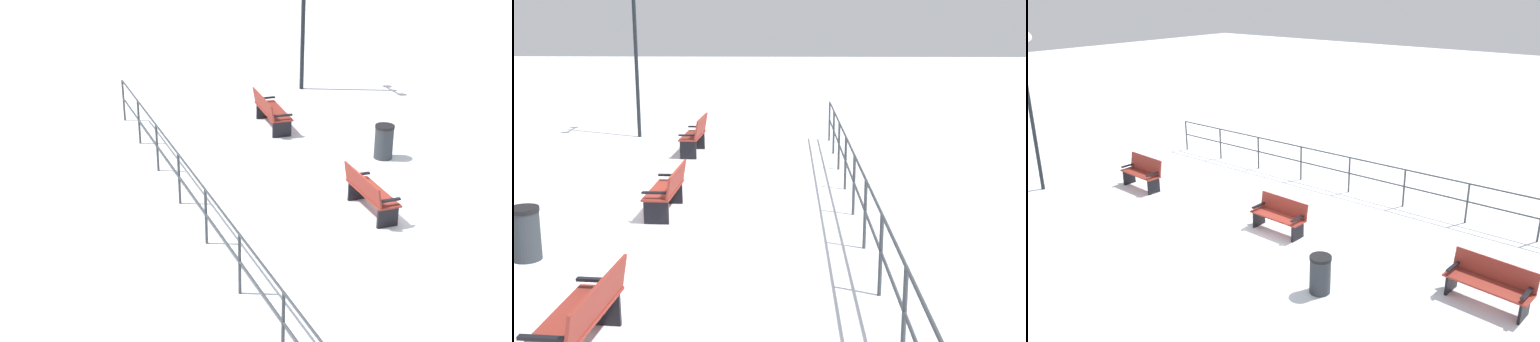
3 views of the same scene
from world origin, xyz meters
TOP-DOWN VIEW (x-y plane):
  - ground_plane at (0.00, 0.00)m, footprint 80.00×80.00m
  - bench_second at (-0.22, 0.00)m, footprint 0.57×1.44m
  - bench_third at (-0.20, 4.99)m, footprint 0.71×1.63m
  - waterfront_railing at (-3.45, 0.00)m, footprint 0.05×13.68m
  - trash_bin at (1.42, 2.28)m, footprint 0.43×0.43m

SIDE VIEW (x-z plane):
  - ground_plane at x=0.00m, z-range 0.00..0.00m
  - trash_bin at x=1.42m, z-range 0.00..0.78m
  - bench_second at x=-0.22m, z-range 0.02..0.84m
  - bench_third at x=-0.20m, z-range 0.02..0.85m
  - waterfront_railing at x=-3.45m, z-range 0.18..1.25m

